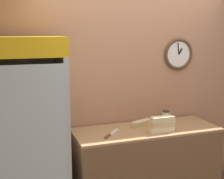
% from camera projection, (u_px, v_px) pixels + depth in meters
% --- Properties ---
extents(wall_back, '(5.20, 0.10, 2.70)m').
position_uv_depth(wall_back, '(134.00, 84.00, 3.84)').
color(wall_back, '#AD7A5B').
rests_on(wall_back, ground_plane).
extents(prep_counter, '(1.68, 0.63, 0.89)m').
position_uv_depth(prep_counter, '(145.00, 165.00, 3.66)').
color(prep_counter, brown).
rests_on(prep_counter, ground_plane).
extents(beverage_cooler, '(0.77, 0.72, 1.94)m').
position_uv_depth(beverage_cooler, '(25.00, 126.00, 3.12)').
color(beverage_cooler, '#B2B7BC').
rests_on(beverage_cooler, ground_plane).
extents(sandwich_stack_bottom, '(0.27, 0.10, 0.06)m').
position_uv_depth(sandwich_stack_bottom, '(162.00, 129.00, 3.46)').
color(sandwich_stack_bottom, beige).
rests_on(sandwich_stack_bottom, prep_counter).
extents(sandwich_stack_middle, '(0.27, 0.11, 0.06)m').
position_uv_depth(sandwich_stack_middle, '(162.00, 124.00, 3.45)').
color(sandwich_stack_middle, tan).
rests_on(sandwich_stack_middle, sandwich_stack_bottom).
extents(sandwich_stack_top, '(0.27, 0.09, 0.06)m').
position_uv_depth(sandwich_stack_top, '(162.00, 119.00, 3.44)').
color(sandwich_stack_top, beige).
rests_on(sandwich_stack_top, sandwich_stack_middle).
extents(sandwich_flat_left, '(0.29, 0.18, 0.06)m').
position_uv_depth(sandwich_flat_left, '(142.00, 123.00, 3.70)').
color(sandwich_flat_left, tan).
rests_on(sandwich_flat_left, prep_counter).
extents(chefs_knife, '(0.27, 0.30, 0.02)m').
position_uv_depth(chefs_knife, '(110.00, 135.00, 3.35)').
color(chefs_knife, silver).
rests_on(chefs_knife, prep_counter).
extents(condiment_jar, '(0.09, 0.09, 0.13)m').
position_uv_depth(condiment_jar, '(166.00, 116.00, 3.89)').
color(condiment_jar, silver).
rests_on(condiment_jar, prep_counter).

